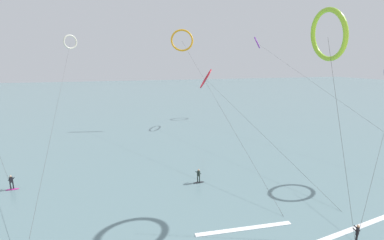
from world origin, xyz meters
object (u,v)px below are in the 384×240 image
object	(u,v)px
kite_lime	(328,35)
surfer_teal	(357,236)
kite_amber	(182,40)
surfer_magenta	(12,183)
kite_ivory	(70,42)
kite_violet	(258,43)
kite_crimson	(206,79)
surfer_charcoal	(199,177)

from	to	relation	value
kite_lime	surfer_teal	bearing A→B (deg)	171.43
kite_amber	surfer_magenta	bearing A→B (deg)	-125.40
surfer_teal	kite_amber	size ratio (longest dim) A/B	0.04
kite_ivory	kite_lime	distance (m)	54.70
surfer_teal	kite_amber	world-z (taller)	kite_amber
surfer_magenta	surfer_teal	distance (m)	34.44
kite_amber	kite_violet	world-z (taller)	kite_amber
kite_amber	kite_lime	distance (m)	37.47
kite_ivory	kite_lime	xyz separation A→B (m)	(27.74, -47.10, -1.90)
kite_amber	kite_violet	size ratio (longest dim) A/B	0.76
kite_crimson	kite_ivory	world-z (taller)	kite_ivory
kite_amber	kite_ivory	size ratio (longest dim) A/B	0.78
surfer_magenta	kite_lime	world-z (taller)	kite_lime
kite_amber	kite_lime	size ratio (longest dim) A/B	2.14
surfer_teal	kite_crimson	xyz separation A→B (m)	(2.26, 42.62, 9.64)
kite_crimson	kite_amber	bearing A→B (deg)	-88.13
kite_violet	surfer_teal	bearing A→B (deg)	-168.51
kite_crimson	surfer_magenta	bearing A→B (deg)	-33.98
kite_amber	kite_crimson	world-z (taller)	kite_amber
surfer_teal	surfer_magenta	bearing A→B (deg)	-63.98
surfer_charcoal	kite_amber	world-z (taller)	kite_amber
surfer_magenta	kite_ivory	xyz separation A→B (m)	(3.01, 35.69, 17.63)
kite_lime	kite_violet	size ratio (longest dim) A/B	0.35
surfer_teal	kite_crimson	size ratio (longest dim) A/B	0.04
kite_lime	surfer_magenta	bearing A→B (deg)	74.03
kite_crimson	kite_lime	distance (m)	36.22
kite_amber	kite_ivory	world-z (taller)	kite_amber
surfer_charcoal	kite_violet	size ratio (longest dim) A/B	0.03
surfer_teal	surfer_charcoal	size ratio (longest dim) A/B	1.00
surfer_magenta	kite_crimson	bearing A→B (deg)	-2.51
kite_amber	kite_violet	bearing A→B (deg)	27.34
kite_violet	kite_lime	bearing A→B (deg)	-169.67
surfer_teal	kite_violet	xyz separation A→B (m)	(19.18, 50.77, 18.13)
surfer_magenta	surfer_charcoal	distance (m)	21.08
surfer_magenta	kite_amber	bearing A→B (deg)	4.02
surfer_charcoal	kite_crimson	world-z (taller)	kite_crimson
kite_lime	kite_violet	distance (m)	47.31
surfer_teal	kite_ivory	world-z (taller)	kite_ivory
surfer_teal	kite_ivory	xyz separation A→B (m)	(-26.15, 54.02, 17.63)
kite_ivory	kite_violet	size ratio (longest dim) A/B	0.97
kite_violet	kite_ivory	bearing A→B (deg)	118.09
kite_crimson	kite_violet	xyz separation A→B (m)	(16.92, 8.15, 8.48)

